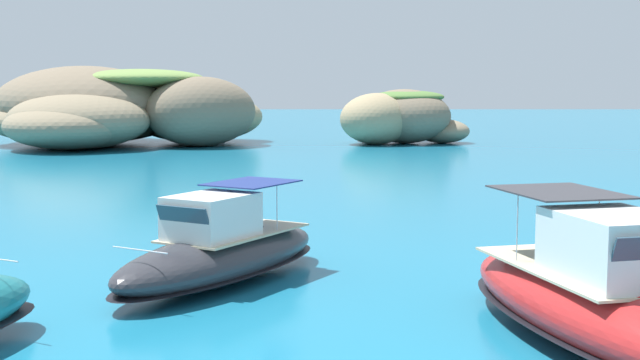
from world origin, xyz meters
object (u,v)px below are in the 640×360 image
object	(u,v)px
islet_small	(398,118)
motorboat_charcoal	(222,253)
islet_large	(107,112)
motorboat_red	(601,302)

from	to	relation	value
islet_small	motorboat_charcoal	distance (m)	62.82
islet_small	motorboat_charcoal	bearing A→B (deg)	-99.99
islet_large	islet_small	world-z (taller)	islet_large
islet_large	motorboat_charcoal	size ratio (longest dim) A/B	3.48
islet_large	islet_small	size ratio (longest dim) A/B	2.05
motorboat_red	motorboat_charcoal	distance (m)	11.26
motorboat_red	motorboat_charcoal	size ratio (longest dim) A/B	1.19
islet_large	motorboat_red	xyz separation A→B (m)	(27.79, -66.01, -2.20)
islet_small	motorboat_red	bearing A→B (deg)	-91.33
motorboat_red	islet_large	bearing A→B (deg)	112.83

